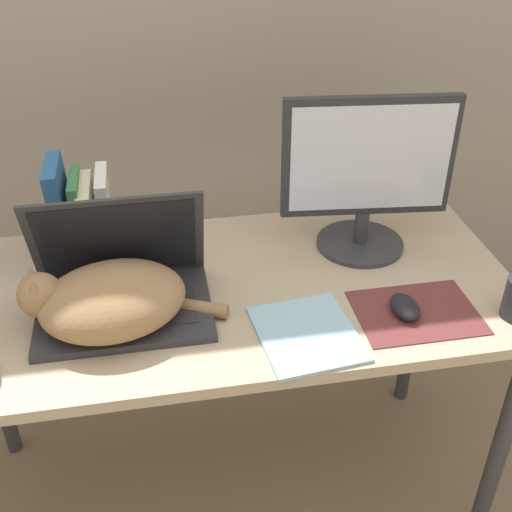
{
  "coord_description": "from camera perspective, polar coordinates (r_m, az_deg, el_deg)",
  "views": [
    {
      "loc": [
        -0.14,
        -0.89,
        1.64
      ],
      "look_at": [
        0.08,
        0.29,
        0.85
      ],
      "focal_mm": 45.0,
      "sensor_mm": 36.0,
      "label": 1
    }
  ],
  "objects": [
    {
      "name": "external_monitor",
      "position": [
        1.59,
        9.84,
        7.15
      ],
      "size": [
        0.42,
        0.22,
        0.4
      ],
      "color": "#333338",
      "rests_on": "desk"
    },
    {
      "name": "book_row",
      "position": [
        1.64,
        -15.24,
        3.59
      ],
      "size": [
        0.14,
        0.17,
        0.25
      ],
      "color": "#285B93",
      "rests_on": "desk"
    },
    {
      "name": "desk",
      "position": [
        1.57,
        -3.03,
        -5.18
      ],
      "size": [
        1.4,
        0.65,
        0.75
      ],
      "color": "tan",
      "rests_on": "ground_plane"
    },
    {
      "name": "mousepad",
      "position": [
        1.48,
        14.05,
        -4.88
      ],
      "size": [
        0.27,
        0.2,
        0.0
      ],
      "color": "brown",
      "rests_on": "desk"
    },
    {
      "name": "laptop",
      "position": [
        1.46,
        -11.78,
        -2.83
      ],
      "size": [
        0.38,
        0.27,
        0.27
      ],
      "color": "#2D2D33",
      "rests_on": "desk"
    },
    {
      "name": "cat",
      "position": [
        1.4,
        -13.02,
        -3.81
      ],
      "size": [
        0.44,
        0.29,
        0.15
      ],
      "color": "#99754C",
      "rests_on": "desk"
    },
    {
      "name": "notepad",
      "position": [
        1.38,
        4.55,
        -6.92
      ],
      "size": [
        0.23,
        0.26,
        0.01
      ],
      "color": "#99C6E0",
      "rests_on": "desk"
    },
    {
      "name": "computer_mouse",
      "position": [
        1.46,
        13.1,
        -4.4
      ],
      "size": [
        0.06,
        0.1,
        0.03
      ],
      "color": "black",
      "rests_on": "mousepad"
    },
    {
      "name": "webcam",
      "position": [
        1.72,
        -7.62,
        3.21
      ],
      "size": [
        0.04,
        0.04,
        0.07
      ],
      "color": "#232328",
      "rests_on": "desk"
    }
  ]
}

